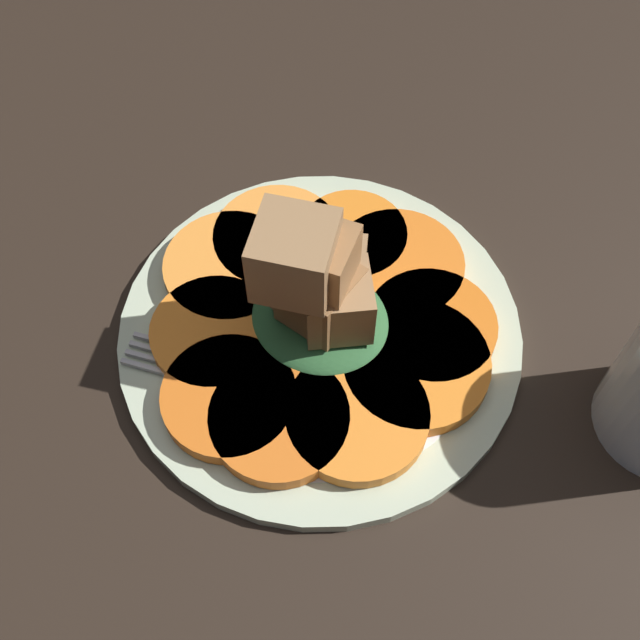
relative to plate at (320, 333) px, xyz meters
The scene contains 14 objects.
table_slab 1.52cm from the plate, ahead, with size 120.00×120.00×2.00cm, color black.
plate is the anchor object (origin of this frame).
carrot_slice_0 6.83cm from the plate, ahead, with size 9.26×9.26×1.18cm, color orange.
carrot_slice_1 7.22cm from the plate, 24.47° to the left, with size 8.45×8.45×1.18cm, color orange.
carrot_slice_2 7.01cm from the plate, 67.67° to the left, with size 8.92×8.92×1.18cm, color orange.
carrot_slice_3 7.40cm from the plate, 99.09° to the left, with size 7.51×7.51×1.18cm, color orange.
carrot_slice_4 7.50cm from the plate, 140.49° to the left, with size 8.75×8.75×1.18cm, color #F99439.
carrot_slice_5 7.57cm from the plate, behind, with size 8.89×8.89×1.18cm, color orange.
carrot_slice_6 6.88cm from the plate, 146.59° to the right, with size 8.23×8.23×1.18cm, color orange.
carrot_slice_7 7.75cm from the plate, 109.49° to the right, with size 8.30×8.30×1.18cm, color orange.
carrot_slice_8 7.22cm from the plate, 83.21° to the right, with size 8.52×8.52×1.18cm, color orange.
carrot_slice_9 6.98cm from the plate, 44.18° to the right, with size 8.74×8.74×1.18cm, color orange.
center_pile 4.83cm from the plate, 148.50° to the right, with size 9.14×8.46×10.85cm.
fork 5.67cm from the plate, 106.32° to the right, with size 18.53×5.01×0.40cm.
Camera 1 is at (12.07, -23.79, 47.84)cm, focal length 45.00 mm.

